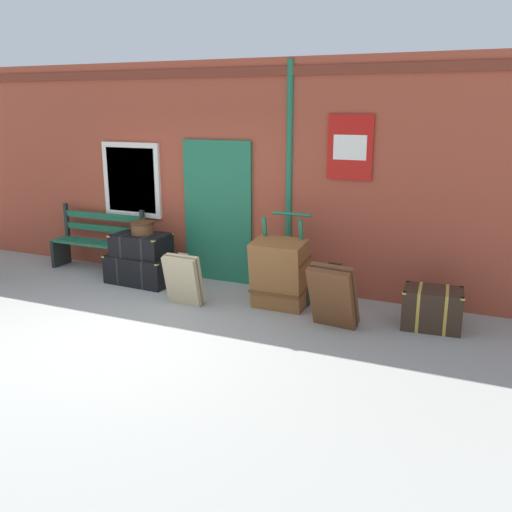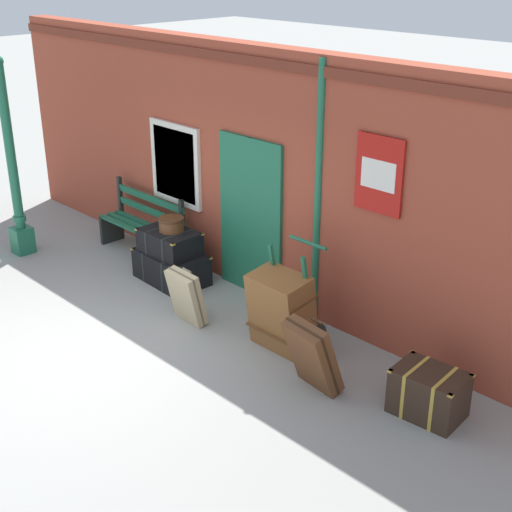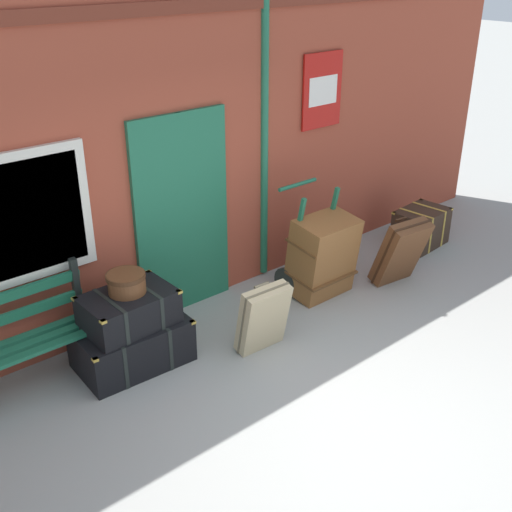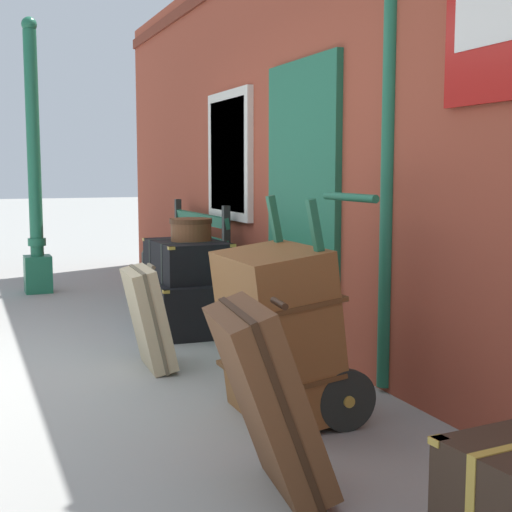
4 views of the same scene
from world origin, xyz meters
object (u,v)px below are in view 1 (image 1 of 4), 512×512
porters_trolley (284,284)px  suitcase_beige (183,280)px  steamer_trunk_base (143,269)px  large_brown_trunk (280,274)px  platform_bench (99,243)px  steamer_trunk_middle (141,245)px  suitcase_brown (333,296)px  round_hatbox (142,227)px  corner_trunk (432,308)px

porters_trolley → suitcase_beige: size_ratio=1.70×
steamer_trunk_base → large_brown_trunk: size_ratio=1.12×
platform_bench → porters_trolley: (3.32, -0.32, -0.17)m
steamer_trunk_base → platform_bench: bearing=164.3°
steamer_trunk_middle → large_brown_trunk: size_ratio=0.88×
large_brown_trunk → platform_bench: bearing=171.6°
large_brown_trunk → suitcase_beige: (-1.21, -0.41, -0.12)m
porters_trolley → suitcase_brown: (0.84, -0.59, 0.13)m
large_brown_trunk → porters_trolley: bearing=90.0°
steamer_trunk_middle → large_brown_trunk: (2.28, -0.19, -0.12)m
round_hatbox → suitcase_beige: (1.06, -0.62, -0.50)m
suitcase_brown → corner_trunk: suitcase_brown is taller
steamer_trunk_middle → platform_bench: bearing=163.8°
corner_trunk → porters_trolley: bearing=177.4°
suitcase_brown → steamer_trunk_middle: bearing=169.1°
steamer_trunk_base → round_hatbox: bearing=48.2°
porters_trolley → round_hatbox: bearing=178.9°
steamer_trunk_middle → porters_trolley: 2.30m
suitcase_beige → porters_trolley: bearing=25.7°
round_hatbox → corner_trunk: 4.23m
round_hatbox → suitcase_brown: 3.20m
steamer_trunk_middle → porters_trolley: (2.28, -0.02, -0.31)m
porters_trolley → large_brown_trunk: 0.26m
round_hatbox → suitcase_brown: bearing=-11.5°
platform_bench → steamer_trunk_base: bearing=-15.7°
platform_bench → steamer_trunk_middle: (1.03, -0.30, 0.14)m
suitcase_brown → porters_trolley: bearing=145.1°
steamer_trunk_middle → suitcase_beige: bearing=-29.0°
suitcase_brown → steamer_trunk_base: bearing=168.9°
steamer_trunk_base → corner_trunk: 4.20m
platform_bench → suitcase_brown: bearing=-12.2°
platform_bench → suitcase_brown: platform_bench is taller
platform_bench → steamer_trunk_middle: size_ratio=1.95×
steamer_trunk_base → suitcase_brown: (3.12, -0.61, 0.19)m
platform_bench → porters_trolley: bearing=-5.4°
porters_trolley → suitcase_beige: (-1.21, -0.58, 0.07)m
large_brown_trunk → suitcase_brown: size_ratio=1.15×
suitcase_beige → platform_bench: bearing=157.0°
steamer_trunk_base → large_brown_trunk: bearing=-5.0°
platform_bench → suitcase_beige: size_ratio=2.27×
suitcase_beige → round_hatbox: bearing=149.4°
large_brown_trunk → suitcase_brown: bearing=-26.1°
platform_bench → large_brown_trunk: bearing=-8.4°
platform_bench → suitcase_brown: (4.16, -0.90, -0.04)m
round_hatbox → large_brown_trunk: bearing=-5.5°
round_hatbox → suitcase_brown: (3.11, -0.63, -0.44)m
corner_trunk → steamer_trunk_middle: bearing=178.6°
round_hatbox → large_brown_trunk: (2.26, -0.22, -0.38)m
steamer_trunk_middle → round_hatbox: (0.02, 0.03, 0.27)m
platform_bench → suitcase_beige: platform_bench is taller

